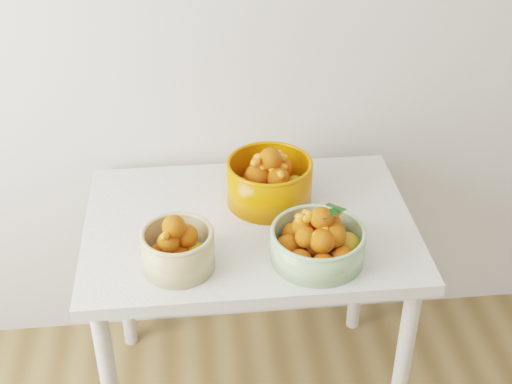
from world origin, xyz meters
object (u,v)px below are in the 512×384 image
table (249,246)px  bowl_orange (269,181)px  bowl_cream (178,248)px  bowl_green (318,242)px

table → bowl_orange: size_ratio=2.79×
bowl_cream → bowl_orange: 0.42m
bowl_cream → bowl_orange: size_ratio=0.69×
bowl_cream → bowl_green: size_ratio=0.77×
bowl_cream → bowl_orange: bearing=46.1°
bowl_green → bowl_orange: 0.32m
bowl_green → bowl_orange: bowl_orange is taller
bowl_green → bowl_orange: size_ratio=0.90×
bowl_cream → table: bearing=42.2°
table → bowl_green: bearing=-48.5°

